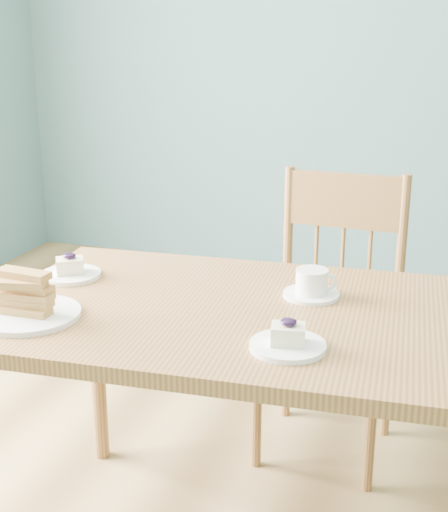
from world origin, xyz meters
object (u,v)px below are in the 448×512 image
(dining_table, at_px, (264,337))
(cheesecake_plate_near, at_px, (288,341))
(cheesecake_plate_far, at_px, (70,271))
(coffee_cup, at_px, (312,285))
(dining_chair, at_px, (331,315))
(biscotti_plate, at_px, (28,303))

(dining_table, xyz_separation_m, cheesecake_plate_near, (0.11, -0.20, 0.09))
(cheesecake_plate_far, height_order, coffee_cup, coffee_cup)
(dining_table, bearing_deg, cheesecake_plate_far, 169.32)
(dining_chair, bearing_deg, cheesecake_plate_near, -84.64)
(coffee_cup, distance_m, biscotti_plate, 0.71)
(coffee_cup, bearing_deg, dining_chair, 80.35)
(cheesecake_plate_near, relative_size, biscotti_plate, 0.68)
(dining_table, xyz_separation_m, biscotti_plate, (-0.52, -0.22, 0.11))
(coffee_cup, bearing_deg, cheesecake_plate_near, -99.87)
(dining_table, relative_size, cheesecake_plate_near, 8.34)
(cheesecake_plate_far, height_order, biscotti_plate, biscotti_plate)
(dining_chair, relative_size, biscotti_plate, 3.79)
(cheesecake_plate_near, bearing_deg, coffee_cup, 92.92)
(dining_chair, height_order, coffee_cup, dining_chair)
(dining_table, xyz_separation_m, cheesecake_plate_far, (-0.58, 0.07, 0.09))
(coffee_cup, bearing_deg, dining_table, -136.78)
(dining_chair, xyz_separation_m, cheesecake_plate_far, (-0.64, -0.54, 0.26))
(dining_table, bearing_deg, biscotti_plate, -161.08)
(dining_chair, bearing_deg, coffee_cup, -84.55)
(biscotti_plate, bearing_deg, cheesecake_plate_far, 100.98)
(dining_table, bearing_deg, cheesecake_plate_near, -65.30)
(cheesecake_plate_far, bearing_deg, cheesecake_plate_near, -20.90)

